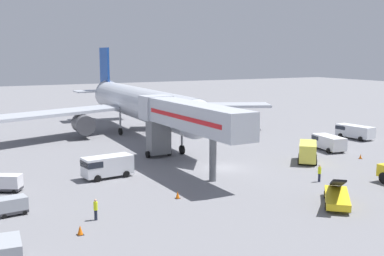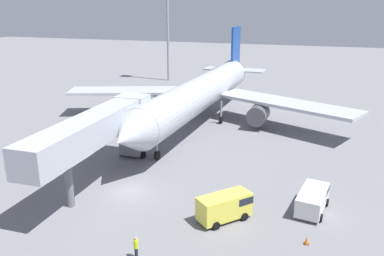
{
  "view_description": "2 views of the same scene",
  "coord_description": "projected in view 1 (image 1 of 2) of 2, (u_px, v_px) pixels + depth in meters",
  "views": [
    {
      "loc": [
        -26.75,
        -43.67,
        12.3
      ],
      "look_at": [
        2.0,
        10.93,
        2.72
      ],
      "focal_mm": 45.05,
      "sensor_mm": 36.0,
      "label": 1
    },
    {
      "loc": [
        16.7,
        -31.38,
        17.41
      ],
      "look_at": [
        1.37,
        15.05,
        2.12
      ],
      "focal_mm": 37.29,
      "sensor_mm": 36.0,
      "label": 2
    }
  ],
  "objects": [
    {
      "name": "belt_loader_truck",
      "position": [
        337.0,
        196.0,
        39.45
      ],
      "size": [
        5.1,
        5.4,
        2.84
      ],
      "color": "yellow",
      "rests_on": "ground"
    },
    {
      "name": "ground_plane",
      "position": [
        223.0,
        168.0,
        52.38
      ],
      "size": [
        300.0,
        300.0,
        0.0
      ],
      "primitive_type": "plane",
      "color": "slate"
    },
    {
      "name": "safety_cone_bravo",
      "position": [
        80.0,
        230.0,
        32.91
      ],
      "size": [
        0.45,
        0.45,
        0.69
      ],
      "color": "black",
      "rests_on": "ground"
    },
    {
      "name": "baggage_cart_mid_left",
      "position": [
        7.0,
        182.0,
        43.19
      ],
      "size": [
        2.8,
        2.39,
        1.54
      ],
      "color": "#38383D",
      "rests_on": "ground"
    },
    {
      "name": "service_van_far_center",
      "position": [
        106.0,
        166.0,
        47.94
      ],
      "size": [
        5.13,
        2.72,
        2.17
      ],
      "color": "silver",
      "rests_on": "ground"
    },
    {
      "name": "airplane_at_gate",
      "position": [
        138.0,
        104.0,
        73.09
      ],
      "size": [
        45.92,
        48.69,
        13.36
      ],
      "color": "#B7BCC6",
      "rests_on": "ground"
    },
    {
      "name": "service_van_rear_left",
      "position": [
        328.0,
        142.0,
        61.54
      ],
      "size": [
        2.88,
        5.12,
        1.89
      ],
      "color": "white",
      "rests_on": "ground"
    },
    {
      "name": "safety_cone_alpha",
      "position": [
        178.0,
        195.0,
        41.19
      ],
      "size": [
        0.41,
        0.41,
        0.63
      ],
      "color": "black",
      "rests_on": "ground"
    },
    {
      "name": "service_van_mid_center",
      "position": [
        354.0,
        131.0,
        70.0
      ],
      "size": [
        2.75,
        5.73,
        1.95
      ],
      "color": "silver",
      "rests_on": "ground"
    },
    {
      "name": "jet_bridge",
      "position": [
        185.0,
        118.0,
        51.18
      ],
      "size": [
        3.49,
        20.14,
        7.33
      ],
      "color": "#B2B7C1",
      "rests_on": "ground"
    },
    {
      "name": "baggage_cart_outer_left",
      "position": [
        10.0,
        250.0,
        28.35
      ],
      "size": [
        1.48,
        2.82,
        1.49
      ],
      "color": "#38383D",
      "rests_on": "ground"
    },
    {
      "name": "ground_crew_worker_midground",
      "position": [
        319.0,
        173.0,
        46.47
      ],
      "size": [
        0.44,
        0.44,
        1.68
      ],
      "color": "#1E2333",
      "rests_on": "ground"
    },
    {
      "name": "service_van_near_right",
      "position": [
        308.0,
        151.0,
        54.89
      ],
      "size": [
        4.44,
        4.67,
        2.26
      ],
      "color": "#E5DB4C",
      "rests_on": "ground"
    },
    {
      "name": "baggage_cart_near_center",
      "position": [
        12.0,
        205.0,
        36.99
      ],
      "size": [
        2.31,
        1.6,
        1.37
      ],
      "color": "#38383D",
      "rests_on": "ground"
    },
    {
      "name": "safety_cone_charlie",
      "position": [
        361.0,
        156.0,
        56.72
      ],
      "size": [
        0.38,
        0.38,
        0.58
      ],
      "color": "black",
      "rests_on": "ground"
    },
    {
      "name": "ground_crew_worker_foreground",
      "position": [
        96.0,
        209.0,
        35.78
      ],
      "size": [
        0.32,
        0.32,
        1.63
      ],
      "color": "#1E2333",
      "rests_on": "ground"
    }
  ]
}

